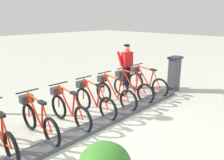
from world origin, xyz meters
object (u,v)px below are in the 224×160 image
at_px(bike_docked_3, 93,100).
at_px(payment_kiosk, 174,73).
at_px(bike_docked_4, 68,109).
at_px(worker_near_rack, 127,64).
at_px(bike_docked_5, 38,119).
at_px(bike_docked_2, 114,93).
at_px(bike_docked_1, 131,87).
at_px(bike_docked_0, 146,82).

bearing_deg(bike_docked_3, payment_kiosk, -99.41).
height_order(payment_kiosk, bike_docked_4, payment_kiosk).
height_order(payment_kiosk, worker_near_rack, worker_near_rack).
relative_size(bike_docked_4, bike_docked_5, 1.00).
bearing_deg(bike_docked_3, bike_docked_4, 90.00).
bearing_deg(bike_docked_4, bike_docked_2, -90.00).
bearing_deg(bike_docked_1, worker_near_rack, -43.28).
bearing_deg(bike_docked_1, bike_docked_3, 90.00).
xyz_separation_m(bike_docked_4, bike_docked_5, (0.00, 0.83, 0.00)).
xyz_separation_m(bike_docked_3, bike_docked_4, (0.00, 0.83, 0.00)).
bearing_deg(payment_kiosk, worker_near_rack, 29.89).
xyz_separation_m(bike_docked_1, bike_docked_3, (0.00, 1.67, 0.00)).
xyz_separation_m(bike_docked_0, bike_docked_2, (0.00, 1.67, 0.00)).
distance_m(bike_docked_3, bike_docked_5, 1.67).
height_order(bike_docked_5, worker_near_rack, worker_near_rack).
bearing_deg(bike_docked_4, bike_docked_1, -90.00).
bearing_deg(bike_docked_3, worker_near_rack, -69.52).
bearing_deg(bike_docked_1, bike_docked_4, 90.00).
xyz_separation_m(bike_docked_2, worker_near_rack, (0.96, -1.74, 0.48)).
relative_size(bike_docked_3, worker_near_rack, 1.04).
bearing_deg(payment_kiosk, bike_docked_3, 80.59).
relative_size(bike_docked_0, bike_docked_1, 1.00).
bearing_deg(bike_docked_2, bike_docked_0, -90.00).
xyz_separation_m(payment_kiosk, bike_docked_2, (0.57, 2.62, -0.24)).
bearing_deg(bike_docked_0, payment_kiosk, -121.01).
relative_size(bike_docked_2, worker_near_rack, 1.04).
height_order(payment_kiosk, bike_docked_5, payment_kiosk).
bearing_deg(bike_docked_5, bike_docked_0, -90.00).
height_order(bike_docked_3, worker_near_rack, worker_near_rack).
height_order(bike_docked_4, bike_docked_5, same).
relative_size(bike_docked_5, worker_near_rack, 1.04).
xyz_separation_m(bike_docked_0, bike_docked_4, (0.00, 3.33, 0.00)).
bearing_deg(bike_docked_3, bike_docked_0, -90.00).
distance_m(bike_docked_3, bike_docked_4, 0.83).
height_order(bike_docked_2, worker_near_rack, worker_near_rack).
relative_size(bike_docked_0, worker_near_rack, 1.04).
relative_size(payment_kiosk, worker_near_rack, 0.77).
bearing_deg(bike_docked_5, payment_kiosk, -96.38).
height_order(bike_docked_2, bike_docked_4, same).
xyz_separation_m(bike_docked_1, bike_docked_2, (0.00, 0.83, 0.00)).
relative_size(payment_kiosk, bike_docked_0, 0.74).
height_order(bike_docked_0, bike_docked_1, same).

